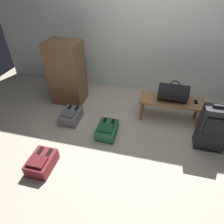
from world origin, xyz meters
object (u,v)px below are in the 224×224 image
object	(u,v)px
backpack_green	(107,130)
backpack_maroon	(42,162)
bench	(171,103)
duffel_bag_black	(173,93)
side_cabinet	(67,73)
suitcase_upright_charcoal	(214,128)
backpack_grey	(71,116)
cell_phone	(196,102)

from	to	relation	value
backpack_green	backpack_maroon	bearing A→B (deg)	-129.68
bench	duffel_bag_black	bearing A→B (deg)	-180.00
duffel_bag_black	side_cabinet	distance (m)	1.82
suitcase_upright_charcoal	backpack_green	bearing A→B (deg)	-176.67
bench	duffel_bag_black	size ratio (longest dim) A/B	2.27
duffel_bag_black	backpack_maroon	world-z (taller)	duffel_bag_black
duffel_bag_black	backpack_grey	world-z (taller)	duffel_bag_black
backpack_maroon	side_cabinet	world-z (taller)	side_cabinet
suitcase_upright_charcoal	backpack_maroon	distance (m)	2.26
backpack_maroon	backpack_grey	bearing A→B (deg)	90.96
backpack_grey	backpack_maroon	xyz separation A→B (m)	(0.02, -0.96, 0.00)
suitcase_upright_charcoal	backpack_maroon	bearing A→B (deg)	-157.51
bench	backpack_maroon	distance (m)	2.08
side_cabinet	backpack_green	bearing A→B (deg)	-39.36
bench	backpack_grey	world-z (taller)	bench
suitcase_upright_charcoal	backpack_green	distance (m)	1.46
suitcase_upright_charcoal	backpack_maroon	world-z (taller)	suitcase_upright_charcoal
duffel_bag_black	backpack_maroon	bearing A→B (deg)	-137.80
duffel_bag_black	backpack_grey	distance (m)	1.66
cell_phone	backpack_maroon	xyz separation A→B (m)	(-1.89, -1.39, -0.29)
backpack_green	side_cabinet	size ratio (longest dim) A/B	0.35
duffel_bag_black	backpack_grey	size ratio (longest dim) A/B	1.16
cell_phone	backpack_grey	xyz separation A→B (m)	(-1.91, -0.44, -0.29)
bench	cell_phone	bearing A→B (deg)	1.41
duffel_bag_black	backpack_maroon	xyz separation A→B (m)	(-1.53, -1.38, -0.42)
duffel_bag_black	cell_phone	xyz separation A→B (m)	(0.36, 0.01, -0.13)
backpack_grey	backpack_green	bearing A→B (deg)	-15.56
bench	backpack_green	size ratio (longest dim) A/B	2.63
bench	suitcase_upright_charcoal	world-z (taller)	suitcase_upright_charcoal
bench	side_cabinet	size ratio (longest dim) A/B	0.91
cell_phone	backpack_grey	distance (m)	1.98
suitcase_upright_charcoal	side_cabinet	bearing A→B (deg)	163.97
cell_phone	backpack_green	size ratio (longest dim) A/B	0.38
backpack_green	duffel_bag_black	bearing A→B (deg)	34.62
cell_phone	side_cabinet	size ratio (longest dim) A/B	0.13
duffel_bag_black	cell_phone	size ratio (longest dim) A/B	3.06
suitcase_upright_charcoal	duffel_bag_black	bearing A→B (deg)	135.80
bench	backpack_grey	bearing A→B (deg)	-164.56
backpack_grey	side_cabinet	bearing A→B (deg)	114.94
cell_phone	side_cabinet	bearing A→B (deg)	176.32
bench	backpack_grey	distance (m)	1.62
backpack_green	suitcase_upright_charcoal	bearing A→B (deg)	3.33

